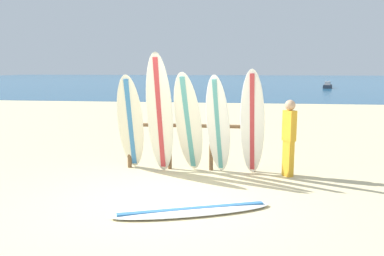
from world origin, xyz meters
name	(u,v)px	position (x,y,z in m)	size (l,w,h in m)	color
ground_plane	(163,200)	(0.00, 0.00, 0.00)	(120.00, 120.00, 0.00)	beige
ocean_water	(235,80)	(0.00, 58.00, 0.00)	(120.00, 80.00, 0.01)	#1E5984
surfboard_rack	(190,138)	(0.19, 2.03, 0.70)	(2.83, 0.09, 1.12)	brown
surfboard_leaning_far_left	(131,123)	(-1.04, 1.71, 1.04)	(0.63, 0.98, 2.09)	silver
surfboard_leaning_left	(160,114)	(-0.39, 1.59, 1.26)	(0.59, 0.66, 2.52)	white
surfboard_leaning_center_left	(188,123)	(0.20, 1.68, 1.07)	(0.71, 0.94, 2.14)	white
surfboard_leaning_center	(218,125)	(0.81, 1.64, 1.04)	(0.61, 0.84, 2.09)	white
surfboard_leaning_center_right	(252,123)	(1.50, 1.64, 1.10)	(0.56, 0.70, 2.20)	white
surfboard_lying_on_sand	(193,210)	(0.56, -0.50, 0.04)	(2.54, 1.37, 0.08)	white
beachgoer_standing	(289,135)	(2.24, 1.76, 0.87)	(0.28, 0.30, 1.57)	gold
small_boat_offshore	(328,86)	(10.14, 36.32, 0.26)	(1.34, 2.32, 0.71)	#333842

